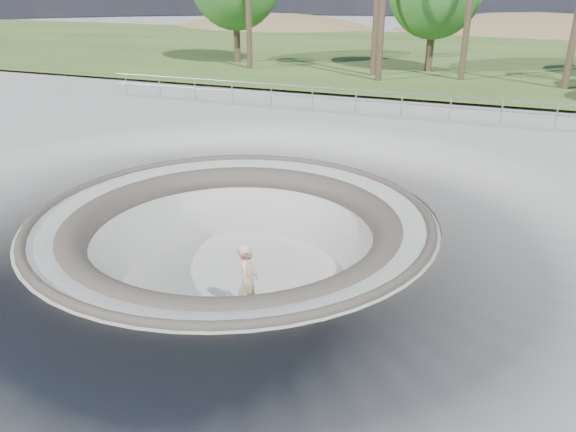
# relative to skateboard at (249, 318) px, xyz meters

# --- Properties ---
(ground) EXTENTS (180.00, 180.00, 0.00)m
(ground) POSITION_rel_skateboard_xyz_m (-1.18, 1.63, 1.82)
(ground) COLOR #AFAEA9
(ground) RESTS_ON ground
(skate_bowl) EXTENTS (14.00, 14.00, 4.10)m
(skate_bowl) POSITION_rel_skateboard_xyz_m (-1.18, 1.63, -0.00)
(skate_bowl) COLOR #AFAEA9
(skate_bowl) RESTS_ON ground
(grass_strip) EXTENTS (180.00, 36.00, 0.12)m
(grass_strip) POSITION_rel_skateboard_xyz_m (-1.18, 35.63, 2.04)
(grass_strip) COLOR #385421
(grass_strip) RESTS_ON ground
(distant_hills) EXTENTS (103.20, 45.00, 28.60)m
(distant_hills) POSITION_rel_skateboard_xyz_m (2.60, 58.80, -5.19)
(distant_hills) COLOR brown
(distant_hills) RESTS_ON ground
(safety_railing) EXTENTS (25.00, 0.06, 1.03)m
(safety_railing) POSITION_rel_skateboard_xyz_m (-1.18, 13.63, 2.52)
(safety_railing) COLOR #999BA1
(safety_railing) RESTS_ON ground
(skateboard) EXTENTS (0.95, 0.49, 0.10)m
(skateboard) POSITION_rel_skateboard_xyz_m (0.00, 0.00, 0.00)
(skateboard) COLOR olive
(skateboard) RESTS_ON ground
(skater) EXTENTS (0.59, 0.78, 1.92)m
(skater) POSITION_rel_skateboard_xyz_m (0.00, -0.00, 0.98)
(skater) COLOR #D6AD8A
(skater) RESTS_ON skateboard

